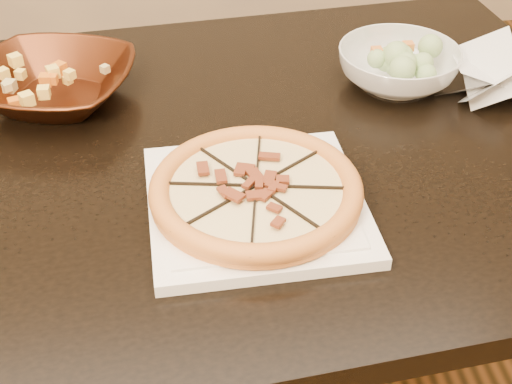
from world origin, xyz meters
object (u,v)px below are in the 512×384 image
at_px(dining_table, 188,200).
at_px(salad_bowl, 398,67).
at_px(plate, 256,203).
at_px(pizza, 256,190).
at_px(bronze_bowl, 54,84).

xyz_separation_m(dining_table, salad_bowl, (0.38, 0.16, 0.13)).
distance_m(dining_table, plate, 0.21).
xyz_separation_m(pizza, salad_bowl, (0.29, 0.32, -0.00)).
bearing_deg(pizza, salad_bowl, 47.91).
distance_m(plate, salad_bowl, 0.43).
bearing_deg(dining_table, bronze_bowl, 140.65).
relative_size(pizza, bronze_bowl, 1.11).
height_order(dining_table, pizza, pizza).
height_order(plate, salad_bowl, salad_bowl).
height_order(plate, pizza, pizza).
distance_m(dining_table, bronze_bowl, 0.30).
relative_size(plate, bronze_bowl, 1.16).
xyz_separation_m(dining_table, pizza, (0.09, -0.16, 0.13)).
distance_m(dining_table, salad_bowl, 0.43).
bearing_deg(salad_bowl, pizza, -132.09).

